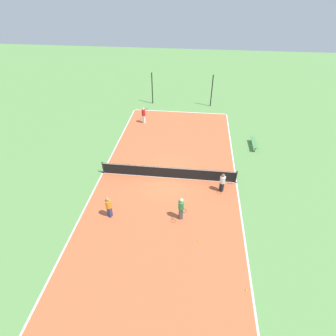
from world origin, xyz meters
TOP-DOWN VIEW (x-y plane):
  - ground_plane at (0.00, 0.00)m, footprint 80.00×80.00m
  - court_surface at (0.00, 0.00)m, footprint 10.14×22.80m
  - tennis_net at (0.00, 0.00)m, footprint 9.94×0.10m
  - bench at (6.94, 5.13)m, footprint 0.36×1.96m
  - player_near_white at (3.86, -1.05)m, footprint 0.91×0.87m
  - player_far_green at (1.24, -3.89)m, footprint 0.62×0.99m
  - player_coach_red at (-3.39, 8.41)m, footprint 0.61×0.99m
  - player_center_orange at (-3.15, -4.23)m, footprint 0.46×0.46m
  - tennis_ball_far_baseline at (2.37, -5.50)m, footprint 0.07×0.07m
  - tennis_ball_midcourt at (1.02, -1.50)m, footprint 0.07×0.07m
  - tennis_ball_left_sideline at (4.74, -8.14)m, footprint 0.07×0.07m
  - fence_post_back_left at (-3.31, 13.36)m, footprint 0.12×0.12m
  - fence_post_back_right at (3.31, 13.36)m, footprint 0.12×0.12m

SIDE VIEW (x-z plane):
  - ground_plane at x=0.00m, z-range 0.00..0.00m
  - court_surface at x=0.00m, z-range 0.00..0.02m
  - tennis_ball_far_baseline at x=2.37m, z-range 0.02..0.09m
  - tennis_ball_midcourt at x=1.02m, z-range 0.02..0.09m
  - tennis_ball_left_sideline at x=4.74m, z-range 0.02..0.09m
  - bench at x=6.94m, z-range 0.17..0.62m
  - tennis_net at x=0.00m, z-range 0.03..1.02m
  - player_near_white at x=3.86m, z-range 0.12..1.61m
  - player_center_orange at x=-3.15m, z-range 0.13..1.70m
  - player_coach_red at x=-3.39m, z-range 0.14..1.77m
  - player_far_green at x=1.24m, z-range 0.14..1.80m
  - fence_post_back_left at x=-3.31m, z-range 0.00..3.50m
  - fence_post_back_right at x=3.31m, z-range 0.00..3.50m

